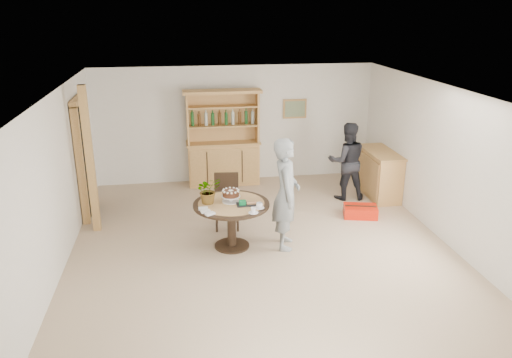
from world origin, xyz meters
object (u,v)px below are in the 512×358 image
Objects in this scene: sideboard at (380,174)px; adult_person at (347,161)px; red_suitcase at (360,211)px; teen_boy at (286,194)px; dining_table at (231,212)px; dining_chair at (227,197)px; hutch at (223,153)px.

sideboard is 0.78m from adult_person.
red_suitcase is at bearing 93.36° from adult_person.
sideboard is 0.70× the size of teen_boy.
dining_table is 0.67× the size of teen_boy.
red_suitcase is at bearing -49.59° from teen_boy.
adult_person is at bearing -30.80° from teen_boy.
dining_chair reaches higher than red_suitcase.
dining_chair is at bearing 52.52° from teen_boy.
sideboard is at bearing -173.27° from adult_person.
dining_chair is at bearing 89.50° from dining_table.
sideboard is 1.86× the size of red_suitcase.
adult_person is 2.29× the size of red_suitcase.
sideboard reaches higher than red_suitcase.
sideboard is 3.06m from teen_boy.
teen_boy is 2.50m from adult_person.
hutch is 3.29m from sideboard.
red_suitcase is (-0.74, -0.97, -0.37)m from sideboard.
dining_chair is (-3.20, -0.97, 0.06)m from sideboard.
adult_person is at bearing -28.60° from hutch.
teen_boy reaches higher than dining_table.
dining_chair is at bearing -94.08° from hutch.
red_suitcase is at bearing -43.80° from hutch.
hutch is 2.65m from adult_person.
adult_person is at bearing 35.53° from dining_table.
dining_table is at bearing 93.61° from teen_boy.
adult_person is at bearing -177.96° from sideboard.
red_suitcase is (2.47, 0.84, -0.50)m from dining_table.
adult_person reaches higher than red_suitcase.
dining_chair is 1.31m from teen_boy.
hutch reaches higher than dining_chair.
sideboard is at bearing 66.65° from red_suitcase.
dining_chair reaches higher than dining_table.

